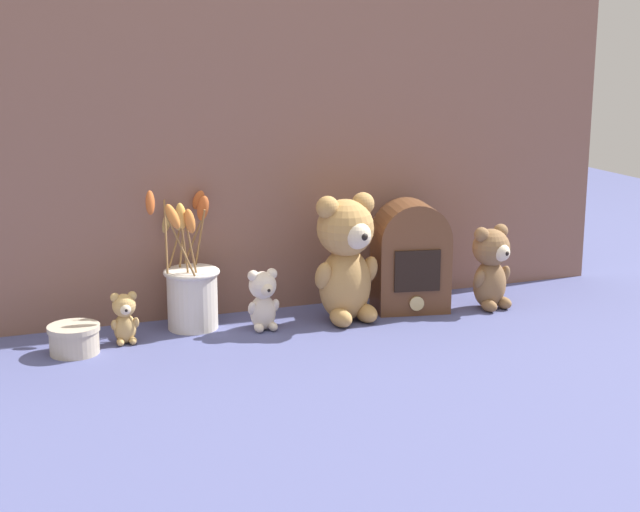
% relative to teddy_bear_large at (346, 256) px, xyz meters
% --- Properties ---
extents(ground_plane, '(4.00, 4.00, 0.00)m').
position_rel_teddy_bear_large_xyz_m(ground_plane, '(-0.06, -0.01, -0.15)').
color(ground_plane, '#4C5184').
extents(backdrop_wall, '(1.57, 0.02, 0.78)m').
position_rel_teddy_bear_large_xyz_m(backdrop_wall, '(-0.06, 0.16, 0.24)').
color(backdrop_wall, '#845B4C').
rests_on(backdrop_wall, ground).
extents(teddy_bear_large, '(0.16, 0.14, 0.28)m').
position_rel_teddy_bear_large_xyz_m(teddy_bear_large, '(0.00, 0.00, 0.00)').
color(teddy_bear_large, tan).
rests_on(teddy_bear_large, ground).
extents(teddy_bear_medium, '(0.11, 0.10, 0.19)m').
position_rel_teddy_bear_large_xyz_m(teddy_bear_medium, '(0.35, -0.03, -0.05)').
color(teddy_bear_medium, olive).
rests_on(teddy_bear_medium, ground).
extents(teddy_bear_small, '(0.07, 0.07, 0.13)m').
position_rel_teddy_bear_large_xyz_m(teddy_bear_small, '(-0.19, 0.00, -0.08)').
color(teddy_bear_small, beige).
rests_on(teddy_bear_small, ground).
extents(teddy_bear_tiny, '(0.06, 0.06, 0.11)m').
position_rel_teddy_bear_large_xyz_m(teddy_bear_tiny, '(-0.48, 0.02, -0.09)').
color(teddy_bear_tiny, tan).
rests_on(teddy_bear_tiny, ground).
extents(flower_vase, '(0.15, 0.18, 0.31)m').
position_rel_teddy_bear_large_xyz_m(flower_vase, '(-0.33, 0.07, -0.06)').
color(flower_vase, silver).
rests_on(flower_vase, ground).
extents(vintage_radio, '(0.18, 0.15, 0.25)m').
position_rel_teddy_bear_large_xyz_m(vintage_radio, '(0.17, 0.03, -0.02)').
color(vintage_radio, brown).
rests_on(vintage_radio, ground).
extents(decorative_tin_tall, '(0.10, 0.10, 0.06)m').
position_rel_teddy_bear_large_xyz_m(decorative_tin_tall, '(-0.59, -0.01, -0.12)').
color(decorative_tin_tall, beige).
rests_on(decorative_tin_tall, ground).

